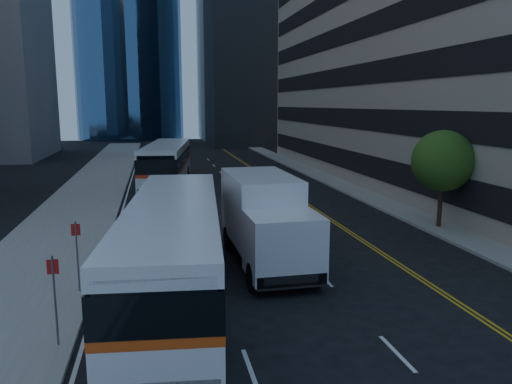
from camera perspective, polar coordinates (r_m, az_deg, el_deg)
ground at (r=17.63m, az=8.29°, el=-11.94°), size 160.00×160.00×0.00m
sidewalk_west at (r=41.17m, az=-18.06°, el=0.47°), size 5.00×90.00×0.15m
sidewalk_east at (r=43.42m, az=8.42°, el=1.33°), size 2.00×90.00×0.15m
street_tree at (r=27.73m, az=20.57°, el=3.34°), size 3.20×3.20×5.10m
bus_front at (r=16.94m, az=-9.34°, el=-6.28°), size 4.09×13.33×3.38m
bus_rear at (r=40.94m, az=-10.14°, el=3.27°), size 4.61×13.42×3.39m
box_truck at (r=20.50m, az=1.13°, el=-3.11°), size 2.76×7.60×3.62m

